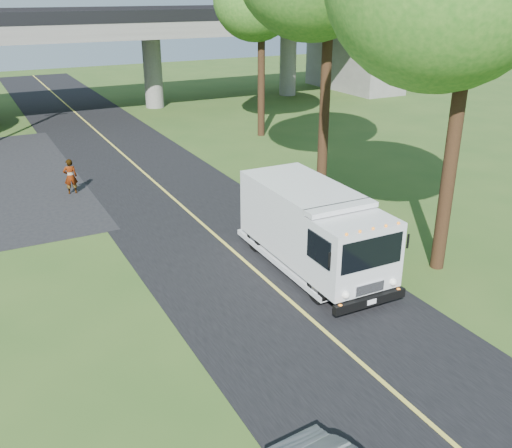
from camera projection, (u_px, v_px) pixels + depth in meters
ground at (314, 322)px, 15.82m from camera, size 120.00×120.00×0.00m
road at (184, 208)px, 24.01m from camera, size 7.00×90.00×0.02m
lane_line at (184, 208)px, 24.00m from camera, size 0.12×90.00×0.01m
overpass at (69, 50)px, 40.29m from camera, size 54.00×10.00×7.30m
step_van at (312, 227)px, 18.35m from camera, size 2.46×6.50×2.72m
pedestrian at (70, 177)px, 25.47m from camera, size 0.61×0.43×1.61m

